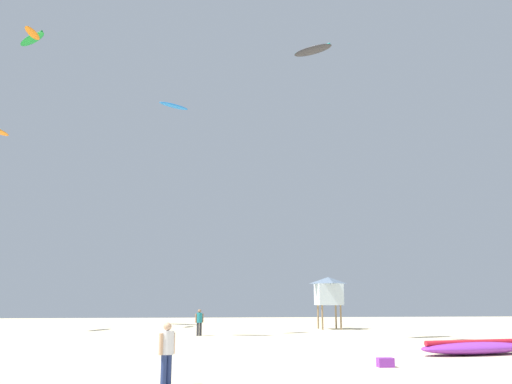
{
  "coord_description": "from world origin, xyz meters",
  "views": [
    {
      "loc": [
        -2.93,
        -10.3,
        2.34
      ],
      "look_at": [
        0.0,
        16.78,
        8.02
      ],
      "focal_mm": 36.24,
      "sensor_mm": 36.0,
      "label": 1
    }
  ],
  "objects_px": {
    "person_midground": "(199,320)",
    "lifeguard_tower": "(329,291)",
    "kite_aloft_5": "(32,33)",
    "kite_aloft_6": "(313,50)",
    "cooler_box": "(385,362)",
    "kite_aloft_0": "(174,106)",
    "kite_aloft_4": "(32,39)",
    "person_foreground": "(167,349)",
    "kite_grounded_near": "(474,348)"
  },
  "relations": [
    {
      "from": "kite_grounded_near",
      "to": "kite_aloft_6",
      "type": "bearing_deg",
      "value": 131.4
    },
    {
      "from": "kite_aloft_5",
      "to": "cooler_box",
      "type": "bearing_deg",
      "value": -49.41
    },
    {
      "from": "person_foreground",
      "to": "person_midground",
      "type": "distance_m",
      "value": 20.23
    },
    {
      "from": "cooler_box",
      "to": "kite_aloft_4",
      "type": "distance_m",
      "value": 46.77
    },
    {
      "from": "kite_grounded_near",
      "to": "lifeguard_tower",
      "type": "relative_size",
      "value": 1.3
    },
    {
      "from": "lifeguard_tower",
      "to": "kite_aloft_5",
      "type": "bearing_deg",
      "value": 175.49
    },
    {
      "from": "person_foreground",
      "to": "kite_aloft_0",
      "type": "relative_size",
      "value": 0.73
    },
    {
      "from": "person_midground",
      "to": "kite_aloft_0",
      "type": "bearing_deg",
      "value": 55.88
    },
    {
      "from": "cooler_box",
      "to": "person_midground",
      "type": "bearing_deg",
      "value": 111.18
    },
    {
      "from": "lifeguard_tower",
      "to": "kite_aloft_0",
      "type": "distance_m",
      "value": 19.17
    },
    {
      "from": "person_midground",
      "to": "lifeguard_tower",
      "type": "distance_m",
      "value": 12.54
    },
    {
      "from": "kite_aloft_4",
      "to": "cooler_box",
      "type": "bearing_deg",
      "value": -52.05
    },
    {
      "from": "kite_aloft_6",
      "to": "person_midground",
      "type": "bearing_deg",
      "value": 132.13
    },
    {
      "from": "person_foreground",
      "to": "kite_aloft_4",
      "type": "xyz_separation_m",
      "value": [
        -15.97,
        33.35,
        26.32
      ]
    },
    {
      "from": "kite_aloft_0",
      "to": "kite_grounded_near",
      "type": "bearing_deg",
      "value": -44.77
    },
    {
      "from": "kite_aloft_0",
      "to": "kite_aloft_6",
      "type": "relative_size",
      "value": 0.98
    },
    {
      "from": "kite_aloft_0",
      "to": "kite_aloft_4",
      "type": "xyz_separation_m",
      "value": [
        -14.68,
        12.46,
        11.14
      ]
    },
    {
      "from": "cooler_box",
      "to": "kite_aloft_6",
      "type": "bearing_deg",
      "value": 90.57
    },
    {
      "from": "person_foreground",
      "to": "kite_aloft_4",
      "type": "distance_m",
      "value": 45.39
    },
    {
      "from": "kite_grounded_near",
      "to": "kite_aloft_6",
      "type": "distance_m",
      "value": 18.68
    },
    {
      "from": "kite_aloft_5",
      "to": "kite_aloft_6",
      "type": "xyz_separation_m",
      "value": [
        21.79,
        -15.78,
        -8.5
      ]
    },
    {
      "from": "person_midground",
      "to": "kite_aloft_5",
      "type": "bearing_deg",
      "value": 43.66
    },
    {
      "from": "kite_grounded_near",
      "to": "person_midground",
      "type": "bearing_deg",
      "value": 131.79
    },
    {
      "from": "kite_grounded_near",
      "to": "kite_aloft_0",
      "type": "distance_m",
      "value": 25.38
    },
    {
      "from": "person_midground",
      "to": "kite_aloft_5",
      "type": "distance_m",
      "value": 30.26
    },
    {
      "from": "person_midground",
      "to": "cooler_box",
      "type": "xyz_separation_m",
      "value": [
        6.54,
        -16.88,
        -0.84
      ]
    },
    {
      "from": "lifeguard_tower",
      "to": "kite_aloft_4",
      "type": "bearing_deg",
      "value": 166.59
    },
    {
      "from": "person_midground",
      "to": "kite_aloft_0",
      "type": "relative_size",
      "value": 0.73
    },
    {
      "from": "kite_aloft_5",
      "to": "kite_aloft_6",
      "type": "relative_size",
      "value": 1.04
    },
    {
      "from": "person_foreground",
      "to": "kite_aloft_6",
      "type": "relative_size",
      "value": 0.71
    },
    {
      "from": "cooler_box",
      "to": "person_foreground",
      "type": "bearing_deg",
      "value": -155.98
    },
    {
      "from": "cooler_box",
      "to": "kite_aloft_0",
      "type": "bearing_deg",
      "value": 116.45
    },
    {
      "from": "kite_grounded_near",
      "to": "kite_aloft_0",
      "type": "height_order",
      "value": "kite_aloft_0"
    },
    {
      "from": "lifeguard_tower",
      "to": "cooler_box",
      "type": "xyz_separation_m",
      "value": [
        -3.91,
        -23.51,
        -2.89
      ]
    },
    {
      "from": "kite_grounded_near",
      "to": "kite_aloft_0",
      "type": "xyz_separation_m",
      "value": [
        -14.05,
        13.94,
        15.88
      ]
    },
    {
      "from": "kite_grounded_near",
      "to": "kite_aloft_0",
      "type": "relative_size",
      "value": 2.3
    },
    {
      "from": "kite_grounded_near",
      "to": "lifeguard_tower",
      "type": "height_order",
      "value": "lifeguard_tower"
    },
    {
      "from": "kite_aloft_0",
      "to": "kite_aloft_5",
      "type": "distance_m",
      "value": 18.03
    },
    {
      "from": "lifeguard_tower",
      "to": "kite_aloft_6",
      "type": "relative_size",
      "value": 1.73
    },
    {
      "from": "person_midground",
      "to": "kite_aloft_6",
      "type": "bearing_deg",
      "value": -154.77
    },
    {
      "from": "person_midground",
      "to": "kite_grounded_near",
      "type": "relative_size",
      "value": 0.32
    },
    {
      "from": "person_midground",
      "to": "kite_grounded_near",
      "type": "distance_m",
      "value": 17.8
    },
    {
      "from": "kite_aloft_0",
      "to": "kite_aloft_6",
      "type": "distance_m",
      "value": 11.68
    },
    {
      "from": "kite_aloft_0",
      "to": "person_midground",
      "type": "bearing_deg",
      "value": -17.22
    },
    {
      "from": "person_midground",
      "to": "kite_aloft_5",
      "type": "xyz_separation_m",
      "value": [
        -15.35,
        8.66,
        24.59
      ]
    },
    {
      "from": "person_midground",
      "to": "kite_aloft_0",
      "type": "xyz_separation_m",
      "value": [
        -2.2,
        0.68,
        15.19
      ]
    },
    {
      "from": "lifeguard_tower",
      "to": "kite_aloft_4",
      "type": "xyz_separation_m",
      "value": [
        -27.33,
        6.52,
        24.26
      ]
    },
    {
      "from": "person_midground",
      "to": "kite_aloft_4",
      "type": "bearing_deg",
      "value": 35.19
    },
    {
      "from": "person_foreground",
      "to": "lifeguard_tower",
      "type": "height_order",
      "value": "lifeguard_tower"
    },
    {
      "from": "kite_aloft_4",
      "to": "person_midground",
      "type": "bearing_deg",
      "value": -37.91
    }
  ]
}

